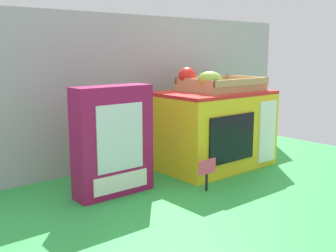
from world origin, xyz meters
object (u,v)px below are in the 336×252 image
(food_groups_crate, at_px, (217,84))
(cookie_set_box, at_px, (113,141))
(toy_microwave, at_px, (212,129))
(price_sign, at_px, (207,170))

(food_groups_crate, height_order, cookie_set_box, food_groups_crate)
(food_groups_crate, xyz_separation_m, cookie_set_box, (-0.46, -0.02, -0.14))
(toy_microwave, distance_m, food_groups_crate, 0.17)
(toy_microwave, xyz_separation_m, price_sign, (-0.22, -0.19, -0.07))
(toy_microwave, bearing_deg, food_groups_crate, -30.71)
(food_groups_crate, relative_size, cookie_set_box, 0.93)
(price_sign, bearing_deg, cookie_set_box, 145.09)
(cookie_set_box, height_order, price_sign, cookie_set_box)
(price_sign, bearing_deg, toy_microwave, 41.21)
(cookie_set_box, bearing_deg, food_groups_crate, 2.62)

